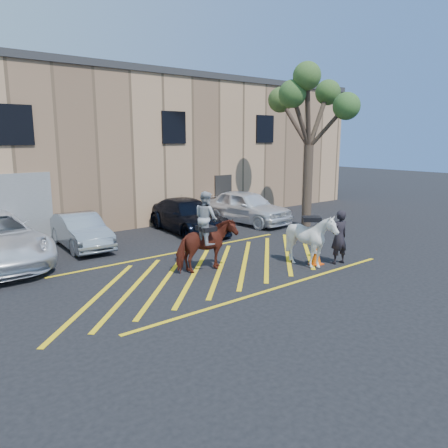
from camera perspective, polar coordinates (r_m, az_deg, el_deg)
ground at (r=14.40m, az=-1.21°, el=-5.47°), size 90.00×90.00×0.00m
car_silver_sedan at (r=17.45m, az=-18.20°, el=-0.87°), size 1.63×4.03×1.30m
car_blue_suv at (r=19.45m, az=-4.75°, el=1.08°), size 2.51×5.16×1.45m
car_white_suv at (r=21.41m, az=2.94°, el=2.27°), size 2.37×4.91×1.61m
handler at (r=14.92m, az=14.79°, el=-1.67°), size 0.73×0.55×1.81m
warehouse at (r=24.39m, az=-19.13°, el=9.48°), size 32.42×10.20×7.30m
hatching_zone at (r=14.17m, az=-0.46°, el=-5.72°), size 12.60×5.12×0.01m
mounted_bay at (r=13.59m, az=-2.34°, el=-2.02°), size 1.98×1.03×2.53m
saddled_white at (r=14.36m, az=11.26°, el=-2.04°), size 2.14×2.16×1.78m
traffic_cone at (r=14.77m, az=11.99°, el=-3.81°), size 0.39×0.39×0.73m
tree at (r=20.80m, az=11.21°, el=15.31°), size 3.99×4.37×7.31m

